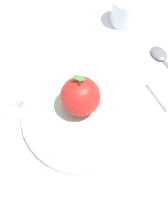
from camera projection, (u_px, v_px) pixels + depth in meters
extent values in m
plane|color=silver|center=(94.00, 110.00, 0.66)|extent=(2.40, 2.40, 0.00)
cylinder|color=#B2C6B2|center=(84.00, 115.00, 0.64)|extent=(0.26, 0.26, 0.01)
torus|color=#B2C6B2|center=(84.00, 114.00, 0.64)|extent=(0.26, 0.26, 0.01)
sphere|color=#B21E19|center=(80.00, 96.00, 0.61)|extent=(0.08, 0.08, 0.08)
cylinder|color=#4C3319|center=(80.00, 84.00, 0.57)|extent=(0.00, 0.00, 0.01)
ellipsoid|color=#386628|center=(79.00, 78.00, 0.57)|extent=(0.02, 0.03, 0.01)
cylinder|color=silver|center=(125.00, 11.00, 0.75)|extent=(0.07, 0.07, 0.07)
torus|color=silver|center=(127.00, 0.00, 0.72)|extent=(0.07, 0.07, 0.01)
cylinder|color=#8B959D|center=(127.00, 1.00, 0.72)|extent=(0.05, 0.05, 0.01)
cube|color=silver|center=(133.00, 63.00, 0.72)|extent=(0.14, 0.05, 0.00)
cube|color=silver|center=(160.00, 97.00, 0.67)|extent=(0.08, 0.03, 0.01)
ellipsoid|color=#59595E|center=(159.00, 53.00, 0.72)|extent=(0.06, 0.05, 0.01)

